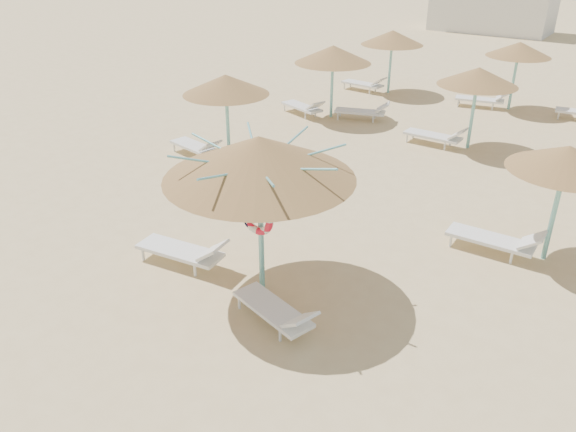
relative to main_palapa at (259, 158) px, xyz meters
The scene contains 6 objects.
ground 2.82m from the main_palapa, 38.23° to the left, with size 120.00×120.00×0.00m, color #D0B57F.
main_palapa is the anchor object (origin of this frame).
lounger_main_a 3.08m from the main_palapa, behind, with size 2.16×0.89×0.76m.
lounger_main_b 2.81m from the main_palapa, 41.48° to the right, with size 1.97×1.06×0.69m.
palapa_field 10.92m from the main_palapa, 78.22° to the left, with size 20.35×14.52×2.72m.
service_hut 35.64m from the main_palapa, 99.41° to the left, with size 8.40×4.40×3.25m.
Camera 1 is at (5.66, -7.76, 6.52)m, focal length 35.00 mm.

